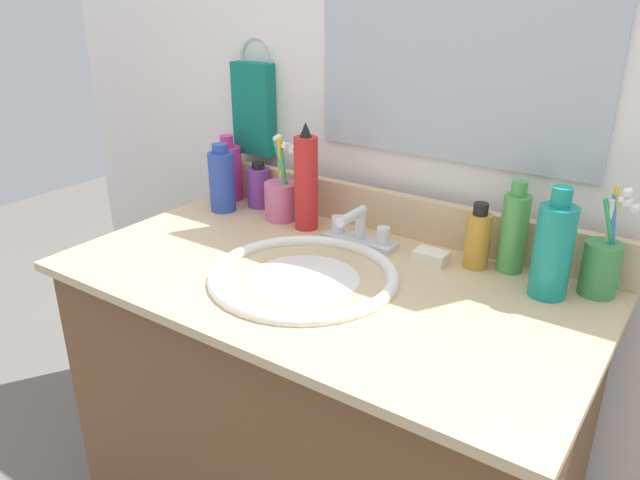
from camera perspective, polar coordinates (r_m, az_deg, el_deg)
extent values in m
cube|color=brown|center=(1.37, 0.24, -17.97)|extent=(0.96, 0.51, 0.74)
cube|color=#D1B284|center=(1.15, 0.27, -3.69)|extent=(1.00, 0.55, 0.02)
cube|color=#D1B284|center=(1.34, 6.66, 2.57)|extent=(1.00, 0.02, 0.09)
cube|color=white|center=(1.45, 7.57, -2.26)|extent=(2.10, 0.04, 1.30)
cube|color=#B2BCC6|center=(1.25, 12.77, 19.78)|extent=(0.60, 0.01, 0.56)
torus|color=silver|center=(1.52, -5.89, 16.52)|extent=(0.10, 0.01, 0.10)
cube|color=#147260|center=(1.53, -6.15, 11.97)|extent=(0.11, 0.04, 0.22)
torus|color=white|center=(1.14, -1.53, -3.35)|extent=(0.35, 0.35, 0.02)
ellipsoid|color=white|center=(1.16, -1.51, -5.34)|extent=(0.30, 0.30, 0.11)
cylinder|color=#B2B5BA|center=(1.17, -1.49, -6.85)|extent=(0.04, 0.04, 0.01)
cube|color=silver|center=(1.29, 3.72, -0.05)|extent=(0.16, 0.05, 0.01)
cylinder|color=silver|center=(1.27, 3.76, 1.44)|extent=(0.02, 0.02, 0.06)
cylinder|color=silver|center=(1.24, 2.96, 2.25)|extent=(0.02, 0.09, 0.02)
cylinder|color=silver|center=(1.31, 1.68, 1.46)|extent=(0.03, 0.03, 0.04)
cylinder|color=silver|center=(1.25, 5.90, 0.40)|extent=(0.03, 0.03, 0.04)
cylinder|color=#4C9E4C|center=(1.20, 17.50, 0.57)|extent=(0.05, 0.05, 0.15)
cylinder|color=#4C9E4C|center=(1.17, 18.01, 4.58)|extent=(0.03, 0.03, 0.03)
cylinder|color=#7A3899|center=(1.49, -5.69, 4.87)|extent=(0.06, 0.06, 0.09)
cylinder|color=black|center=(1.48, -5.77, 6.90)|extent=(0.03, 0.03, 0.02)
cylinder|color=#D8338C|center=(1.55, -8.50, 6.15)|extent=(0.07, 0.07, 0.13)
cylinder|color=#D8338C|center=(1.53, -8.67, 9.04)|extent=(0.03, 0.03, 0.03)
cylinder|color=teal|center=(1.12, 20.79, -1.04)|extent=(0.07, 0.07, 0.16)
cylinder|color=teal|center=(1.08, 21.52, 3.75)|extent=(0.03, 0.03, 0.03)
cylinder|color=red|center=(1.33, -1.30, 5.25)|extent=(0.05, 0.05, 0.21)
cone|color=black|center=(1.30, -1.34, 10.22)|extent=(0.03, 0.03, 0.03)
cylinder|color=#2D4CB2|center=(1.47, -9.08, 5.35)|extent=(0.06, 0.06, 0.14)
cylinder|color=#2D4CB2|center=(1.45, -9.28, 8.39)|extent=(0.04, 0.04, 0.02)
cylinder|color=gold|center=(1.20, 14.40, -0.08)|extent=(0.05, 0.05, 0.11)
cylinder|color=black|center=(1.18, 14.71, 2.81)|extent=(0.03, 0.03, 0.02)
cylinder|color=#D16693|center=(1.41, -3.66, 3.64)|extent=(0.07, 0.07, 0.09)
cylinder|color=orange|center=(1.39, -3.20, 5.68)|extent=(0.04, 0.02, 0.17)
cube|color=white|center=(1.36, -2.56, 8.56)|extent=(0.01, 0.02, 0.01)
cylinder|color=white|center=(1.40, -3.62, 5.80)|extent=(0.02, 0.03, 0.17)
cube|color=white|center=(1.40, -3.59, 8.80)|extent=(0.01, 0.02, 0.01)
cylinder|color=#26B2B2|center=(1.38, -3.26, 5.65)|extent=(0.06, 0.01, 0.17)
cube|color=white|center=(1.35, -2.44, 8.31)|extent=(0.01, 0.02, 0.01)
cylinder|color=yellow|center=(1.40, -3.77, 6.18)|extent=(0.05, 0.05, 0.18)
cube|color=white|center=(1.41, -3.96, 9.44)|extent=(0.01, 0.02, 0.01)
cylinder|color=green|center=(1.38, -3.34, 5.69)|extent=(0.03, 0.01, 0.18)
cube|color=white|center=(1.35, -3.14, 8.76)|extent=(0.01, 0.02, 0.01)
cylinder|color=#3F8C47|center=(1.17, 24.56, -2.45)|extent=(0.06, 0.06, 0.10)
cylinder|color=yellow|center=(1.15, 25.51, 0.09)|extent=(0.02, 0.02, 0.19)
cube|color=white|center=(1.13, 26.67, 4.00)|extent=(0.01, 0.02, 0.01)
cylinder|color=blue|center=(1.15, 25.49, -0.31)|extent=(0.03, 0.02, 0.17)
cube|color=white|center=(1.13, 26.70, 3.15)|extent=(0.01, 0.02, 0.01)
cylinder|color=white|center=(1.16, 25.12, -0.24)|extent=(0.01, 0.04, 0.17)
cube|color=white|center=(1.15, 26.00, 3.23)|extent=(0.01, 0.02, 0.01)
cylinder|color=green|center=(1.15, 25.46, -0.40)|extent=(0.05, 0.03, 0.17)
cube|color=white|center=(1.14, 27.21, 2.64)|extent=(0.01, 0.02, 0.01)
cube|color=white|center=(1.21, 10.26, -1.54)|extent=(0.06, 0.04, 0.02)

